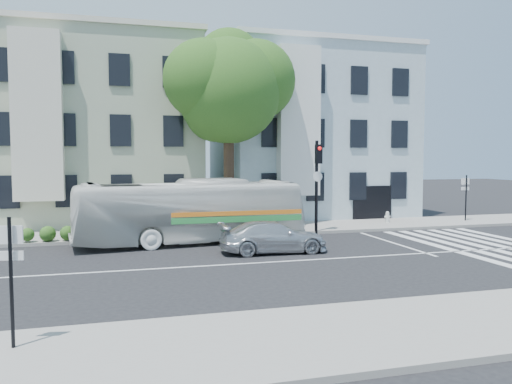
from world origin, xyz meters
name	(u,v)px	position (x,y,z in m)	size (l,w,h in m)	color
ground	(276,262)	(0.00, 0.00, 0.00)	(120.00, 120.00, 0.00)	black
sidewalk_far	(231,230)	(0.00, 8.00, 0.07)	(80.00, 4.00, 0.15)	gray
sidewalk_near	(384,330)	(0.00, -8.00, 0.07)	(80.00, 4.00, 0.15)	gray
building_left	(97,133)	(-7.00, 15.00, 5.50)	(12.00, 10.00, 11.00)	#9EA88D
building_right	(307,135)	(7.00, 15.00, 5.50)	(12.00, 10.00, 11.00)	#A2B8C1
street_tree	(229,85)	(0.06, 8.74, 7.83)	(7.30, 5.90, 11.10)	#2D2116
bus	(191,211)	(-2.54, 5.06, 1.48)	(10.62, 2.48, 2.96)	silver
sedan	(273,237)	(0.45, 1.85, 0.65)	(4.50, 1.83, 1.31)	silver
hedge	(106,232)	(-6.34, 6.30, 0.50)	(8.50, 0.84, 0.70)	#216320
traffic_signal	(317,174)	(4.08, 5.94, 3.11)	(0.51, 0.55, 4.82)	black
fire_hydrant	(387,217)	(9.46, 8.22, 0.48)	(0.37, 0.21, 0.66)	silver
near_sign_pole	(11,265)	(-7.81, -7.06, 1.81)	(0.47, 0.20, 2.64)	black
far_sign_pole	(466,192)	(14.45, 7.76, 1.88)	(0.50, 0.20, 2.75)	black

